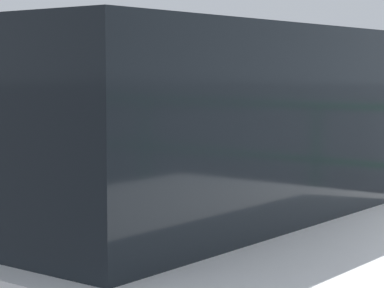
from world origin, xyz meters
name	(u,v)px	position (x,y,z in m)	size (l,w,h in m)	color
parking_meter	(265,159)	(-0.39, 0.38, 1.11)	(0.16, 0.17, 1.34)	slate
pedestrian_at_meter	(191,161)	(-1.06, 0.58, 1.04)	(0.65, 0.44, 1.58)	#1E233F
parked_sedan_white	(48,259)	(-0.35, -1.33, 0.87)	(4.65, 1.92, 1.76)	white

